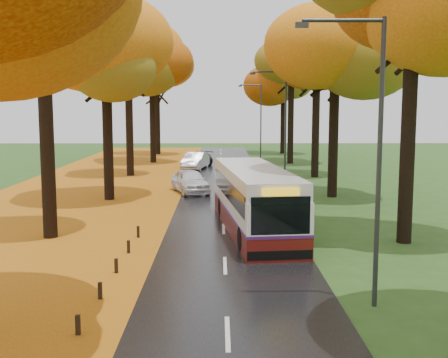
{
  "coord_description": "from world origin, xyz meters",
  "views": [
    {
      "loc": [
        -0.2,
        -7.3,
        5.62
      ],
      "look_at": [
        0.0,
        16.11,
        2.6
      ],
      "focal_mm": 45.0,
      "sensor_mm": 36.0,
      "label": 1
    }
  ],
  "objects_px": {
    "car_white": "(190,181)",
    "car_silver": "(195,161)",
    "car_dark": "(199,160)",
    "streetlamp_mid": "(282,121)",
    "streetlamp_far": "(259,115)",
    "bus": "(254,198)",
    "streetlamp_near": "(371,140)"
  },
  "relations": [
    {
      "from": "streetlamp_mid",
      "to": "car_silver",
      "type": "xyz_separation_m",
      "value": [
        -6.3,
        12.91,
        -3.91
      ]
    },
    {
      "from": "car_white",
      "to": "bus",
      "type": "bearing_deg",
      "value": -91.15
    },
    {
      "from": "streetlamp_near",
      "to": "car_silver",
      "type": "xyz_separation_m",
      "value": [
        -6.3,
        34.91,
        -3.91
      ]
    },
    {
      "from": "bus",
      "to": "car_silver",
      "type": "relative_size",
      "value": 2.38
    },
    {
      "from": "streetlamp_mid",
      "to": "car_dark",
      "type": "xyz_separation_m",
      "value": [
        -6.05,
        14.84,
        -4.0
      ]
    },
    {
      "from": "streetlamp_near",
      "to": "car_dark",
      "type": "relative_size",
      "value": 1.72
    },
    {
      "from": "car_white",
      "to": "car_silver",
      "type": "relative_size",
      "value": 0.96
    },
    {
      "from": "streetlamp_mid",
      "to": "car_white",
      "type": "bearing_deg",
      "value": -171.18
    },
    {
      "from": "car_white",
      "to": "streetlamp_near",
      "type": "bearing_deg",
      "value": -92.15
    },
    {
      "from": "streetlamp_mid",
      "to": "streetlamp_far",
      "type": "bearing_deg",
      "value": 90.0
    },
    {
      "from": "car_white",
      "to": "car_silver",
      "type": "distance_m",
      "value": 13.85
    },
    {
      "from": "car_white",
      "to": "car_dark",
      "type": "bearing_deg",
      "value": 71.83
    },
    {
      "from": "streetlamp_far",
      "to": "bus",
      "type": "height_order",
      "value": "streetlamp_far"
    },
    {
      "from": "car_white",
      "to": "streetlamp_far",
      "type": "bearing_deg",
      "value": 57.06
    },
    {
      "from": "bus",
      "to": "streetlamp_mid",
      "type": "bearing_deg",
      "value": 71.83
    },
    {
      "from": "streetlamp_far",
      "to": "car_white",
      "type": "xyz_separation_m",
      "value": [
        -6.05,
        -22.94,
        -3.91
      ]
    },
    {
      "from": "streetlamp_near",
      "to": "car_dark",
      "type": "distance_m",
      "value": 37.55
    },
    {
      "from": "streetlamp_near",
      "to": "car_dark",
      "type": "xyz_separation_m",
      "value": [
        -6.05,
        36.84,
        -4.0
      ]
    },
    {
      "from": "car_white",
      "to": "car_silver",
      "type": "xyz_separation_m",
      "value": [
        -0.25,
        13.85,
        0.0
      ]
    },
    {
      "from": "bus",
      "to": "car_white",
      "type": "bearing_deg",
      "value": 100.58
    },
    {
      "from": "streetlamp_near",
      "to": "car_white",
      "type": "height_order",
      "value": "streetlamp_near"
    },
    {
      "from": "bus",
      "to": "car_dark",
      "type": "bearing_deg",
      "value": 90.88
    },
    {
      "from": "bus",
      "to": "car_white",
      "type": "distance_m",
      "value": 11.94
    },
    {
      "from": "streetlamp_near",
      "to": "streetlamp_far",
      "type": "bearing_deg",
      "value": 90.0
    },
    {
      "from": "bus",
      "to": "car_dark",
      "type": "distance_m",
      "value": 27.41
    },
    {
      "from": "car_silver",
      "to": "car_dark",
      "type": "distance_m",
      "value": 1.95
    },
    {
      "from": "streetlamp_near",
      "to": "car_white",
      "type": "xyz_separation_m",
      "value": [
        -6.05,
        21.06,
        -3.91
      ]
    },
    {
      "from": "streetlamp_mid",
      "to": "car_white",
      "type": "xyz_separation_m",
      "value": [
        -6.05,
        -0.94,
        -3.91
      ]
    },
    {
      "from": "car_silver",
      "to": "streetlamp_near",
      "type": "bearing_deg",
      "value": -68.28
    },
    {
      "from": "streetlamp_mid",
      "to": "streetlamp_far",
      "type": "xyz_separation_m",
      "value": [
        0.0,
        22.0,
        0.0
      ]
    },
    {
      "from": "streetlamp_mid",
      "to": "car_silver",
      "type": "height_order",
      "value": "streetlamp_mid"
    },
    {
      "from": "streetlamp_far",
      "to": "car_dark",
      "type": "xyz_separation_m",
      "value": [
        -6.05,
        -7.16,
        -4.0
      ]
    }
  ]
}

